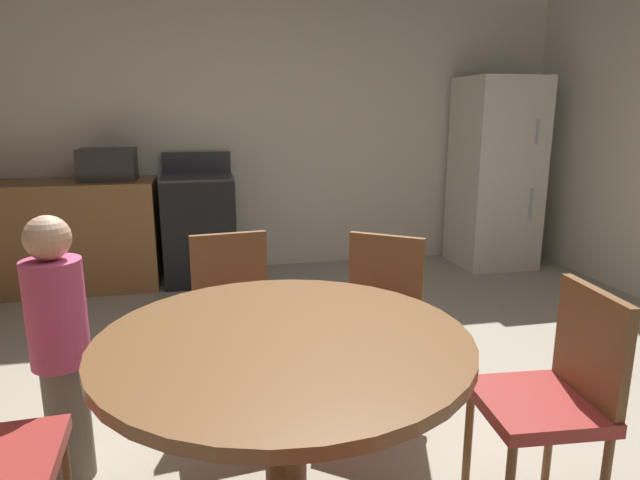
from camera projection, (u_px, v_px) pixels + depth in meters
ground_plane at (319, 459)px, 2.37m from camera, size 14.00×14.00×0.00m
wall_back at (248, 123)px, 5.04m from camera, size 6.17×0.12×2.70m
kitchen_counter at (34, 237)px, 4.50m from camera, size 1.95×0.60×0.90m
oven_range at (200, 228)px, 4.77m from camera, size 0.60×0.60×1.10m
refrigerator at (495, 173)px, 5.18m from camera, size 0.68×0.68×1.76m
microwave at (108, 164)px, 4.49m from camera, size 0.44×0.32×0.26m
dining_table at (285, 381)px, 1.80m from camera, size 1.21×1.21×0.76m
chair_north at (235, 311)px, 2.71m from camera, size 0.44×0.44×0.87m
chair_northeast at (378, 314)px, 2.67m from camera, size 0.56×0.56×0.87m
chair_east at (556, 390)px, 1.94m from camera, size 0.43×0.43×0.87m
person_child at (60, 345)px, 2.13m from camera, size 0.30×0.30×1.09m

